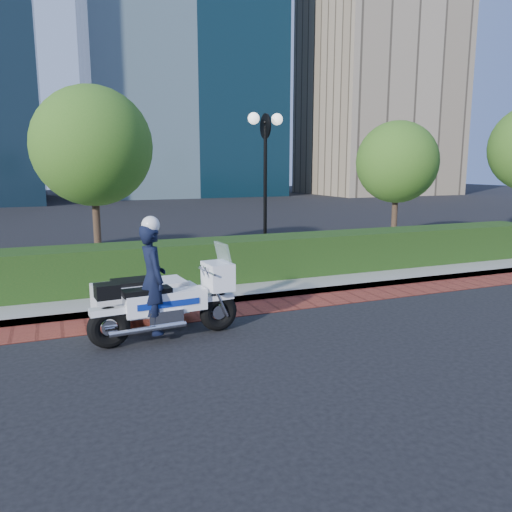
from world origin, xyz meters
name	(u,v)px	position (x,y,z in m)	size (l,w,h in m)	color
ground	(325,324)	(0.00, 0.00, 0.00)	(120.00, 120.00, 0.00)	black
brick_strip	(290,303)	(0.00, 1.50, 0.01)	(60.00, 1.00, 0.01)	maroon
sidewalk	(223,263)	(0.00, 6.00, 0.07)	(60.00, 8.00, 0.15)	gray
hedge_main	(254,258)	(0.00, 3.60, 0.65)	(18.00, 1.20, 1.00)	black
lamppost	(265,165)	(1.00, 5.20, 2.96)	(1.02, 0.70, 4.21)	black
tree_b	(92,147)	(-3.50, 6.50, 3.43)	(3.20, 3.20, 4.89)	#332319
tree_c	(397,162)	(6.50, 6.50, 3.05)	(2.80, 2.80, 4.30)	#332319
tower_right	(380,58)	(28.00, 38.00, 14.00)	(14.00, 12.00, 28.00)	gray
police_motorcycle	(153,294)	(-3.07, 0.64, 0.73)	(2.62, 1.86, 2.12)	black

